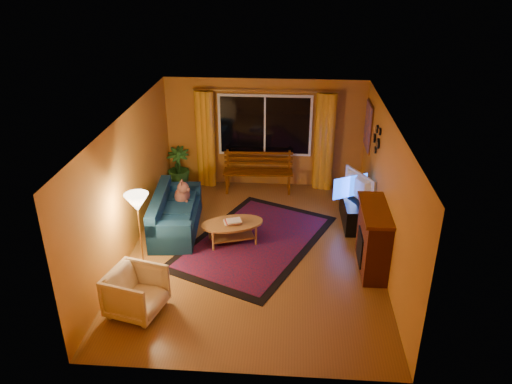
# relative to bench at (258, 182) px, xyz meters

# --- Properties ---
(floor) EXTENTS (4.50, 6.00, 0.02)m
(floor) POSITION_rel_bench_xyz_m (0.12, -2.57, -0.24)
(floor) COLOR brown
(floor) RESTS_ON ground
(ceiling) EXTENTS (4.50, 6.00, 0.02)m
(ceiling) POSITION_rel_bench_xyz_m (0.12, -2.57, 2.28)
(ceiling) COLOR white
(ceiling) RESTS_ON ground
(wall_back) EXTENTS (4.50, 0.02, 2.50)m
(wall_back) POSITION_rel_bench_xyz_m (0.12, 0.44, 1.02)
(wall_back) COLOR #C47929
(wall_back) RESTS_ON ground
(wall_left) EXTENTS (0.02, 6.00, 2.50)m
(wall_left) POSITION_rel_bench_xyz_m (-2.14, -2.57, 1.02)
(wall_left) COLOR #C47929
(wall_left) RESTS_ON ground
(wall_right) EXTENTS (0.02, 6.00, 2.50)m
(wall_right) POSITION_rel_bench_xyz_m (2.38, -2.57, 1.02)
(wall_right) COLOR #C47929
(wall_right) RESTS_ON ground
(window) EXTENTS (2.00, 0.02, 1.30)m
(window) POSITION_rel_bench_xyz_m (0.12, 0.37, 1.22)
(window) COLOR black
(window) RESTS_ON wall_back
(curtain_rod) EXTENTS (3.20, 0.03, 0.03)m
(curtain_rod) POSITION_rel_bench_xyz_m (0.12, 0.33, 2.02)
(curtain_rod) COLOR #BF8C3F
(curtain_rod) RESTS_ON wall_back
(curtain_left) EXTENTS (0.36, 0.36, 2.24)m
(curtain_left) POSITION_rel_bench_xyz_m (-1.23, 0.31, 0.89)
(curtain_left) COLOR orange
(curtain_left) RESTS_ON ground
(curtain_right) EXTENTS (0.36, 0.36, 2.24)m
(curtain_right) POSITION_rel_bench_xyz_m (1.47, 0.31, 0.89)
(curtain_right) COLOR orange
(curtain_right) RESTS_ON ground
(bench) EXTENTS (1.58, 0.51, 0.47)m
(bench) POSITION_rel_bench_xyz_m (0.00, 0.00, 0.00)
(bench) COLOR #532302
(bench) RESTS_ON ground
(potted_plant) EXTENTS (0.55, 0.55, 0.93)m
(potted_plant) POSITION_rel_bench_xyz_m (-1.88, 0.18, 0.23)
(potted_plant) COLOR #235B1E
(potted_plant) RESTS_ON ground
(sofa) EXTENTS (0.96, 1.96, 0.77)m
(sofa) POSITION_rel_bench_xyz_m (-1.48, -1.92, 0.15)
(sofa) COLOR #0E2A47
(sofa) RESTS_ON ground
(dog) EXTENTS (0.43, 0.53, 0.51)m
(dog) POSITION_rel_bench_xyz_m (-1.43, -1.49, 0.40)
(dog) COLOR brown
(dog) RESTS_ON sofa
(armchair) EXTENTS (0.88, 0.91, 0.78)m
(armchair) POSITION_rel_bench_xyz_m (-1.52, -4.44, 0.16)
(armchair) COLOR beige
(armchair) RESTS_ON ground
(floor_lamp) EXTENTS (0.32, 0.32, 1.47)m
(floor_lamp) POSITION_rel_bench_xyz_m (-1.72, -3.38, 0.50)
(floor_lamp) COLOR #BF8C3F
(floor_lamp) RESTS_ON ground
(rug) EXTENTS (3.24, 3.84, 0.02)m
(rug) POSITION_rel_bench_xyz_m (0.09, -2.27, -0.22)
(rug) COLOR maroon
(rug) RESTS_ON ground
(coffee_table) EXTENTS (1.47, 1.47, 0.42)m
(coffee_table) POSITION_rel_bench_xyz_m (-0.32, -2.32, -0.02)
(coffee_table) COLOR #A66E36
(coffee_table) RESTS_ON ground
(tv_console) EXTENTS (0.45, 1.26, 0.52)m
(tv_console) POSITION_rel_bench_xyz_m (2.02, -1.35, 0.03)
(tv_console) COLOR black
(tv_console) RESTS_ON ground
(television) EXTENTS (0.57, 0.91, 0.56)m
(television) POSITION_rel_bench_xyz_m (2.02, -1.35, 0.56)
(television) COLOR black
(television) RESTS_ON tv_console
(fireplace) EXTENTS (0.40, 1.20, 1.10)m
(fireplace) POSITION_rel_bench_xyz_m (2.17, -2.97, 0.32)
(fireplace) COLOR maroon
(fireplace) RESTS_ON ground
(mirror_cluster) EXTENTS (0.06, 0.60, 0.56)m
(mirror_cluster) POSITION_rel_bench_xyz_m (2.33, -1.27, 1.57)
(mirror_cluster) COLOR black
(mirror_cluster) RESTS_ON wall_right
(painting) EXTENTS (0.04, 0.76, 0.96)m
(painting) POSITION_rel_bench_xyz_m (2.34, -0.12, 1.42)
(painting) COLOR orange
(painting) RESTS_ON wall_right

